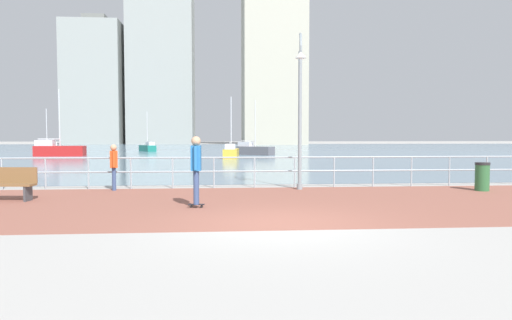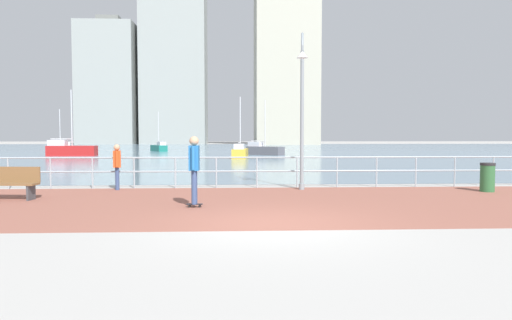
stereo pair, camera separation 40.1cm
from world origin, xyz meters
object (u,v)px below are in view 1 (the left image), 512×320
(bystander, at_px, (114,164))
(lamppost, at_px, (300,103))
(sailboat_white, at_px, (148,148))
(sailboat_ivory, at_px, (48,148))
(sailboat_red, at_px, (58,150))
(trash_bin, at_px, (482,177))
(skateboarder, at_px, (196,165))
(sailboat_gray, at_px, (231,152))
(park_bench, at_px, (6,184))
(sailboat_yellow, at_px, (254,150))

(bystander, bearing_deg, lamppost, -3.87)
(lamppost, xyz_separation_m, sailboat_white, (-11.29, 39.42, -2.41))
(sailboat_ivory, xyz_separation_m, sailboat_red, (4.53, -9.59, 0.11))
(bystander, xyz_separation_m, trash_bin, (12.03, -1.10, -0.41))
(skateboarder, bearing_deg, sailboat_gray, 86.73)
(park_bench, bearing_deg, sailboat_white, 93.83)
(lamppost, bearing_deg, sailboat_gray, 94.68)
(trash_bin, height_order, sailboat_gray, sailboat_gray)
(trash_bin, bearing_deg, lamppost, 173.40)
(lamppost, height_order, sailboat_yellow, sailboat_yellow)
(sailboat_gray, xyz_separation_m, sailboat_yellow, (2.38, 6.63, 0.03))
(sailboat_ivory, height_order, sailboat_gray, sailboat_gray)
(sailboat_ivory, xyz_separation_m, sailboat_white, (10.57, 2.57, -0.01))
(trash_bin, relative_size, sailboat_ivory, 0.19)
(park_bench, distance_m, sailboat_gray, 24.49)
(bystander, relative_size, park_bench, 0.93)
(sailboat_ivory, bearing_deg, sailboat_gray, -36.97)
(sailboat_red, distance_m, sailboat_yellow, 17.96)
(sailboat_white, bearing_deg, skateboarder, -79.34)
(skateboarder, height_order, park_bench, skateboarder)
(sailboat_gray, bearing_deg, sailboat_yellow, 70.27)
(park_bench, xyz_separation_m, sailboat_white, (-2.76, 41.23, -0.03))
(skateboarder, height_order, sailboat_red, sailboat_red)
(lamppost, distance_m, bystander, 6.45)
(park_bench, xyz_separation_m, sailboat_gray, (6.74, 23.54, -0.00))
(lamppost, height_order, park_bench, lamppost)
(lamppost, distance_m, sailboat_ivory, 42.91)
(skateboarder, distance_m, sailboat_white, 43.61)
(bystander, xyz_separation_m, park_bench, (-2.40, -2.22, -0.40))
(park_bench, bearing_deg, lamppost, 11.98)
(sailboat_yellow, bearing_deg, bystander, -103.52)
(lamppost, relative_size, sailboat_gray, 1.04)
(park_bench, bearing_deg, trash_bin, 4.46)
(sailboat_ivory, xyz_separation_m, sailboat_gray, (20.08, -15.12, 0.01))
(sailboat_white, height_order, sailboat_gray, sailboat_gray)
(sailboat_yellow, bearing_deg, sailboat_red, -176.47)
(sailboat_ivory, bearing_deg, sailboat_yellow, -20.71)
(sailboat_gray, bearing_deg, lamppost, -85.32)
(bystander, bearing_deg, sailboat_yellow, 76.48)
(sailboat_white, bearing_deg, sailboat_gray, -61.75)
(trash_bin, relative_size, sailboat_white, 0.20)
(sailboat_red, bearing_deg, trash_bin, -50.25)
(trash_bin, bearing_deg, sailboat_yellow, 100.36)
(lamppost, relative_size, sailboat_ivory, 1.06)
(park_bench, distance_m, sailboat_red, 30.37)
(park_bench, bearing_deg, skateboarder, -17.00)
(skateboarder, bearing_deg, lamppost, 46.82)
(lamppost, xyz_separation_m, sailboat_red, (-17.33, 27.26, -2.29))
(lamppost, bearing_deg, sailboat_red, 122.45)
(sailboat_red, bearing_deg, sailboat_ivory, 115.26)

